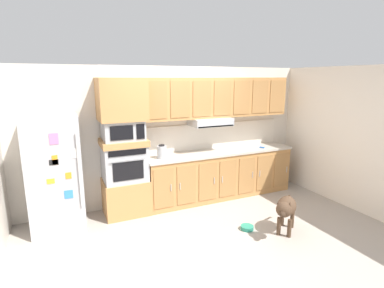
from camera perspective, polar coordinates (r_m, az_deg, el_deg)
ground_plane at (r=5.11m, az=0.64°, el=-14.22°), size 9.60×9.60×0.00m
back_kitchen_wall at (r=5.69m, az=-4.06°, el=1.85°), size 6.20×0.12×2.50m
side_panel_right at (r=6.37m, az=24.16°, el=1.93°), size 0.12×7.10×2.50m
refrigerator at (r=5.02m, az=-24.65°, el=-5.07°), size 0.76×0.73×1.76m
oven_base_cabinet at (r=5.36m, az=-12.40°, el=-9.67°), size 0.74×0.62×0.60m
built_in_oven at (r=5.17m, az=-12.71°, el=-3.50°), size 0.70×0.62×0.60m
appliance_mid_shelf at (r=5.09m, az=-12.90°, el=0.30°), size 0.74×0.62×0.10m
microwave at (r=5.05m, az=-13.01°, el=2.63°), size 0.64×0.54×0.32m
appliance_upper_cabinet at (r=4.99m, az=-13.30°, el=8.30°), size 0.74×0.62×0.68m
lower_cabinet_run at (r=5.93m, az=5.32°, el=-5.81°), size 2.95×0.63×0.88m
countertop_slab at (r=5.81m, az=5.39°, el=-1.49°), size 2.99×0.64×0.04m
backsplash_panel at (r=5.99m, az=4.08°, el=1.62°), size 2.99×0.02×0.50m
upper_cabinet_with_hood at (r=5.75m, az=4.88°, el=8.51°), size 2.95×0.48×0.88m
screwdriver at (r=6.17m, az=13.19°, el=-0.61°), size 0.17×0.16×0.03m
electric_kettle at (r=5.25m, az=-5.77°, el=-1.49°), size 0.17×0.17×0.24m
dog at (r=4.75m, az=17.44°, el=-11.52°), size 0.70×0.61×0.62m
dog_food_bowl at (r=4.89m, az=10.42°, el=-15.32°), size 0.20×0.20×0.06m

